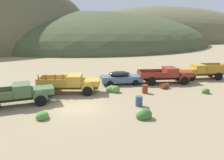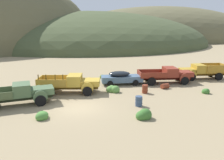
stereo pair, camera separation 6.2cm
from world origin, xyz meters
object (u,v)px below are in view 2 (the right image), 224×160
Objects in this scene: truck_mustard at (199,71)px; truck_weathered_green at (21,94)px; truck_faded_yellow at (74,83)px; oil_drum_spare at (139,101)px; car_chalk_blue at (123,77)px; oil_drum_tipped at (165,86)px; oil_drum_foreground at (145,89)px; truck_rust_red at (169,75)px.

truck_weathered_green is at bearing 21.69° from truck_mustard.
oil_drum_spare is at bearing -33.46° from truck_faded_yellow.
truck_faded_yellow is 1.23× the size of car_chalk_blue.
truck_faded_yellow is at bearing -153.89° from car_chalk_blue.
truck_mustard is at bearing 5.24° from truck_weathered_green.
oil_drum_tipped is (3.61, -3.33, -0.54)m from car_chalk_blue.
truck_faded_yellow is (4.96, 1.99, 0.01)m from truck_weathered_green.
oil_drum_tipped is at bearing 15.23° from oil_drum_foreground.
car_chalk_blue is 6.07× the size of oil_drum_foreground.
car_chalk_blue is at bearing 32.67° from truck_faded_yellow.
truck_weathered_green is 16.71m from truck_rust_red.
truck_rust_red is 1.10× the size of truck_mustard.
car_chalk_blue is at bearing 77.85° from oil_drum_spare.
oil_drum_spare is (-7.10, -6.06, -0.56)m from truck_rust_red.
truck_weathered_green is 0.96× the size of truck_rust_red.
car_chalk_blue is 10.46m from truck_mustard.
truck_weathered_green is 11.58m from car_chalk_blue.
truck_faded_yellow is 7.31m from oil_drum_foreground.
truck_weathered_green is at bearing 158.00° from oil_drum_spare.
truck_faded_yellow reaches higher than oil_drum_tipped.
truck_faded_yellow is 11.60m from truck_rust_red.
truck_rust_red is (11.60, 0.24, -0.01)m from truck_faded_yellow.
oil_drum_tipped is (5.19, 3.99, -0.16)m from oil_drum_spare.
truck_weathered_green is 14.67m from oil_drum_tipped.
oil_drum_spare is 0.87× the size of oil_drum_tipped.
truck_rust_red reaches higher than oil_drum_spare.
oil_drum_foreground is at bearing -67.82° from car_chalk_blue.
oil_drum_foreground is at bearing -4.97° from truck_weathered_green.
truck_faded_yellow reaches higher than truck_rust_red.
oil_drum_foreground is (-9.70, -3.32, -0.58)m from truck_mustard.
oil_drum_tipped is (2.89, 0.79, -0.15)m from oil_drum_foreground.
truck_mustard is (16.51, 0.71, 0.01)m from truck_faded_yellow.
car_chalk_blue is 7.50m from oil_drum_spare.
truck_weathered_green reaches higher than oil_drum_tipped.
truck_rust_red is (16.57, 2.23, 0.01)m from truck_weathered_green.
truck_mustard is 13.67m from oil_drum_spare.
truck_faded_yellow is 7.47× the size of oil_drum_foreground.
truck_weathered_green is 7.47× the size of oil_drum_spare.
oil_drum_spare is at bearing -23.92° from truck_weathered_green.
truck_faded_yellow is 7.45× the size of oil_drum_spare.
oil_drum_foreground is 3.00m from oil_drum_tipped.
truck_faded_yellow reaches higher than truck_mustard.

